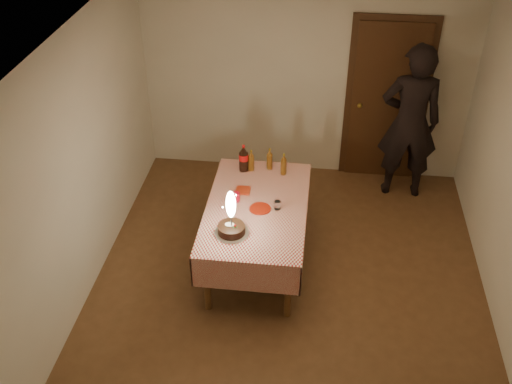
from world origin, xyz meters
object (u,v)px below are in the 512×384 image
red_cup (236,197)px  red_plate (260,209)px  amber_bottle_left (251,161)px  amber_bottle_right (284,165)px  photographer (410,122)px  amber_bottle_mid (270,159)px  birthday_cake (231,222)px  clear_cup (277,205)px  dining_table (257,214)px  cola_bottle (244,158)px

red_cup → red_plate: bearing=-21.7°
red_plate → amber_bottle_left: size_ratio=0.86×
amber_bottle_right → photographer: photographer is taller
amber_bottle_left → photographer: bearing=26.4°
amber_bottle_mid → photographer: size_ratio=0.13×
amber_bottle_mid → birthday_cake: bearing=-101.8°
red_plate → amber_bottle_left: amber_bottle_left is taller
clear_cup → amber_bottle_mid: bearing=101.9°
red_plate → amber_bottle_right: bearing=74.9°
amber_bottle_left → birthday_cake: bearing=-92.4°
birthday_cake → photographer: (1.81, 1.99, 0.11)m
dining_table → cola_bottle: size_ratio=5.42×
photographer → amber_bottle_right: bearing=-147.1°
red_plate → photographer: size_ratio=0.11×
red_cup → photographer: bearing=38.6°
clear_cup → amber_bottle_mid: 0.75m
dining_table → cola_bottle: 0.73m
dining_table → red_plate: 0.12m
cola_bottle → amber_bottle_right: cola_bottle is taller
dining_table → amber_bottle_right: 0.70m
cola_bottle → photographer: photographer is taller
clear_cup → photographer: (1.41, 1.56, 0.19)m
birthday_cake → amber_bottle_mid: birthday_cake is taller
birthday_cake → amber_bottle_mid: size_ratio=1.88×
clear_cup → cola_bottle: bearing=123.0°
birthday_cake → red_plate: birthday_cake is taller
red_cup → amber_bottle_mid: amber_bottle_mid is taller
amber_bottle_right → amber_bottle_mid: size_ratio=1.00×
red_plate → cola_bottle: bearing=110.7°
birthday_cake → dining_table: bearing=67.6°
dining_table → red_plate: bearing=-44.9°
amber_bottle_mid → photographer: 1.78m
amber_bottle_right → cola_bottle: bearing=177.2°
birthday_cake → red_cup: birthday_cake is taller
red_plate → red_cup: 0.28m
birthday_cake → cola_bottle: (-0.04, 1.10, 0.03)m
amber_bottle_mid → red_plate: bearing=-91.3°
dining_table → birthday_cake: birthday_cake is taller
dining_table → red_cup: red_cup is taller
clear_cup → cola_bottle: (-0.43, 0.67, 0.11)m
photographer → birthday_cake: bearing=-132.3°
cola_bottle → red_plate: bearing=-69.3°
clear_cup → amber_bottle_left: bearing=117.4°
birthday_cake → amber_bottle_left: bearing=87.6°
red_cup → amber_bottle_left: amber_bottle_left is taller
photographer → cola_bottle: bearing=-154.3°
red_cup → amber_bottle_left: 0.61m
red_cup → cola_bottle: cola_bottle is taller
amber_bottle_mid → dining_table: bearing=-94.6°
birthday_cake → clear_cup: 0.60m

